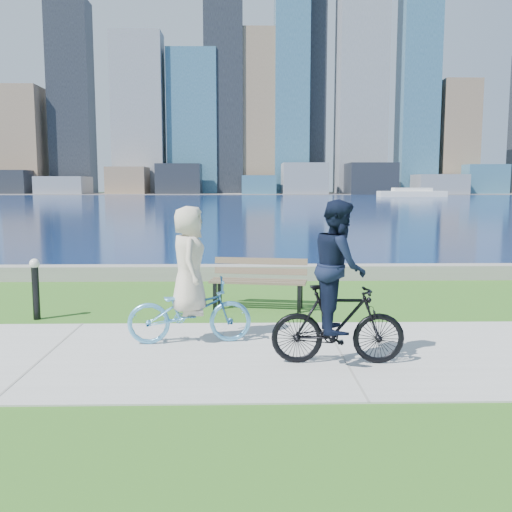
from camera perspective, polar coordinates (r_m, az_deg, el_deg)
The scene contains 11 objects.
ground at distance 7.98m, azimuth 8.49°, elevation -9.75°, with size 320.00×320.00×0.00m, color #295C18.
concrete_path at distance 7.97m, azimuth 8.49°, elevation -9.68°, with size 80.00×3.50×0.02m, color #A5A5A0.
seawall at distance 13.94m, azimuth 4.23°, elevation -1.63°, with size 90.00×0.50×0.35m, color gray.
bay_water at distance 79.56m, azimuth -0.27°, elevation 5.56°, with size 320.00×131.00×0.01m, color #0B1D48.
far_shore at distance 137.54m, azimuth -0.67°, elevation 6.28°, with size 320.00×30.00×0.12m, color slate.
city_skyline at distance 139.00m, azimuth 0.74°, elevation 15.65°, with size 179.00×23.91×76.00m.
ferry_far at distance 107.26m, azimuth 15.30°, elevation 6.09°, with size 11.97×3.42×1.63m.
park_bench at distance 10.68m, azimuth 0.30°, elevation -2.23°, with size 1.86×0.91×0.92m.
bollard_lamp at distance 10.45m, azimuth -21.19°, elevation -2.70°, with size 0.17×0.17×1.06m.
cyclist_woman at distance 8.30m, azimuth -6.68°, elevation -3.66°, with size 0.80×1.84×1.99m.
cyclist_man at distance 7.33m, azimuth 8.24°, elevation -3.94°, with size 0.66×1.72×2.11m.
Camera 1 is at (-1.32, -7.52, 2.32)m, focal length 40.00 mm.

